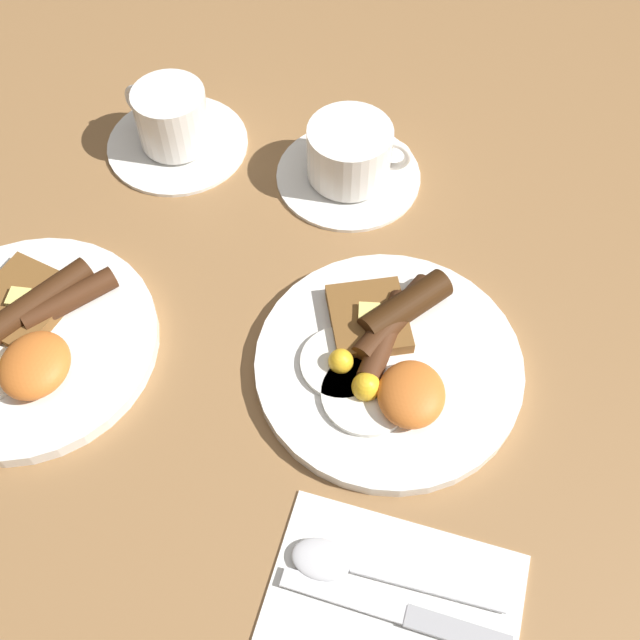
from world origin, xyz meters
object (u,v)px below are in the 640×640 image
Objects in this scene: breakfast_plate_near at (388,359)px; knife at (407,616)px; breakfast_plate_far at (30,339)px; teacup_far at (173,125)px; teacup_near at (350,158)px; spoon at (343,565)px.

knife is at bearing -169.13° from breakfast_plate_near.
teacup_far reaches higher than breakfast_plate_far.
teacup_far is (0.02, 0.20, 0.00)m from teacup_near.
breakfast_plate_near is at bearing -88.75° from spoon.
breakfast_plate_near is 1.55× the size of teacup_far.
breakfast_plate_near is at bearing -84.14° from breakfast_plate_far.
teacup_far is 0.57m from knife.
spoon is (-0.42, -0.06, -0.02)m from teacup_near.
breakfast_plate_near is at bearing -163.09° from teacup_near.
teacup_near reaches higher than breakfast_plate_near.
teacup_near is 0.92× the size of spoon.
teacup_near is 0.88× the size of knife.
teacup_near is 0.43m from spoon.
breakfast_plate_near is 1.36× the size of knife.
teacup_near is at bearing -44.72° from breakfast_plate_far.
breakfast_plate_near is 1.02× the size of breakfast_plate_far.
breakfast_plate_far reaches higher than spoon.
breakfast_plate_far is 1.40× the size of spoon.
knife is at bearing -116.13° from breakfast_plate_far.
teacup_near reaches higher than breakfast_plate_far.
spoon is (-0.44, -0.26, -0.02)m from teacup_far.
spoon is at bearing 176.26° from breakfast_plate_near.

